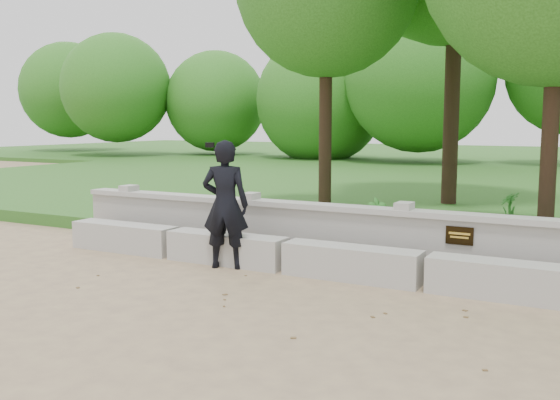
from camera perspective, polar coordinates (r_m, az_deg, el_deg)
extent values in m
plane|color=tan|center=(6.50, 8.59, -11.89)|extent=(80.00, 80.00, 0.00)
cube|color=#2B5819|center=(20.01, 22.16, 0.92)|extent=(40.00, 22.00, 0.25)
cube|color=#AAA8A1|center=(10.60, -14.03, -3.32)|extent=(1.90, 0.45, 0.45)
cube|color=#AAA8A1|center=(9.39, -4.90, -4.47)|extent=(1.90, 0.45, 0.45)
cube|color=#AAA8A1|center=(8.49, 6.55, -5.74)|extent=(1.90, 0.45, 0.45)
cube|color=#AAA8A1|center=(8.00, 20.08, -6.94)|extent=(1.90, 0.45, 0.45)
cube|color=#A09D97|center=(8.81, 14.33, -4.21)|extent=(12.50, 0.25, 0.82)
cube|color=#AAA8A1|center=(8.74, 14.42, -1.32)|extent=(12.50, 0.35, 0.08)
cube|color=black|center=(8.58, 16.09, -3.16)|extent=(0.36, 0.02, 0.24)
imported|color=black|center=(9.01, -5.02, -0.42)|extent=(0.78, 0.63, 1.86)
cube|color=black|center=(8.63, -6.44, 5.02)|extent=(0.14, 0.06, 0.07)
cylinder|color=#382619|center=(12.51, 4.17, 7.29)|extent=(0.26, 0.26, 3.79)
cylinder|color=#382619|center=(14.77, 15.47, 9.64)|extent=(0.35, 0.35, 5.14)
cylinder|color=#382619|center=(9.94, 23.48, 6.00)|extent=(0.24, 0.24, 3.53)
imported|color=#317B29|center=(10.21, 8.95, -1.60)|extent=(0.39, 0.41, 0.65)
imported|color=#317B29|center=(11.32, 20.21, -1.03)|extent=(0.48, 0.50, 0.68)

